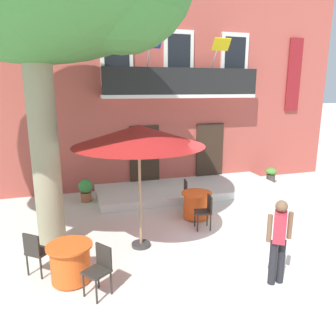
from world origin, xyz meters
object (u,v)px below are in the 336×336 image
at_px(cafe_chair_near_tree_1, 36,250).
at_px(ground_planter_right, 271,175).
at_px(cafe_chair_near_tree_0, 100,267).
at_px(pedestrian_mid_plaza, 279,237).
at_px(ground_planter_left, 86,189).
at_px(cafe_chair_middle_1, 189,192).
at_px(cafe_chair_middle_0, 206,210).
at_px(cafe_table_middle, 196,205).
at_px(cafe_umbrella, 139,136).
at_px(cafe_table_near_tree, 70,262).

height_order(cafe_chair_near_tree_1, ground_planter_right, cafe_chair_near_tree_1).
bearing_deg(cafe_chair_near_tree_0, ground_planter_right, 36.49).
bearing_deg(pedestrian_mid_plaza, ground_planter_left, 118.55).
bearing_deg(cafe_chair_middle_1, pedestrian_mid_plaza, -87.42).
bearing_deg(cafe_chair_middle_0, cafe_table_middle, 86.48).
height_order(cafe_table_middle, ground_planter_right, cafe_table_middle).
xyz_separation_m(cafe_chair_near_tree_0, ground_planter_left, (0.05, 5.18, -0.11)).
bearing_deg(cafe_umbrella, cafe_chair_middle_0, 14.58).
xyz_separation_m(cafe_table_middle, cafe_chair_middle_0, (-0.05, -0.75, 0.14)).
height_order(cafe_table_near_tree, cafe_chair_middle_0, cafe_chair_middle_0).
bearing_deg(ground_planter_right, cafe_chair_middle_0, -142.42).
height_order(cafe_table_near_tree, cafe_table_middle, same).
xyz_separation_m(cafe_chair_near_tree_0, cafe_chair_middle_0, (2.93, 2.05, 0.00)).
relative_size(cafe_table_near_tree, cafe_umbrella, 0.30).
bearing_deg(ground_planter_left, pedestrian_mid_plaza, -61.45).
bearing_deg(cafe_chair_middle_0, cafe_chair_middle_1, 86.33).
bearing_deg(cafe_chair_middle_0, cafe_chair_near_tree_1, -165.30).
bearing_deg(ground_planter_left, cafe_table_near_tree, -96.83).
bearing_deg(cafe_chair_middle_1, cafe_umbrella, -134.36).
height_order(cafe_chair_middle_0, cafe_umbrella, cafe_umbrella).
xyz_separation_m(cafe_umbrella, ground_planter_left, (-1.04, 3.61, -2.19)).
relative_size(cafe_chair_near_tree_0, ground_planter_left, 1.21).
bearing_deg(ground_planter_left, cafe_umbrella, -73.98).
distance_m(ground_planter_right, pedestrian_mid_plaza, 7.07).
relative_size(cafe_table_near_tree, ground_planter_right, 1.44).
height_order(cafe_chair_near_tree_0, ground_planter_left, cafe_chair_near_tree_0).
bearing_deg(cafe_umbrella, cafe_chair_middle_1, 45.64).
bearing_deg(cafe_table_middle, pedestrian_mid_plaza, -86.03).
relative_size(cafe_chair_middle_1, pedestrian_mid_plaza, 0.55).
relative_size(cafe_table_middle, ground_planter_left, 1.15).
xyz_separation_m(cafe_chair_near_tree_1, pedestrian_mid_plaza, (4.35, -1.62, 0.41)).
bearing_deg(cafe_table_middle, cafe_umbrella, -146.91).
xyz_separation_m(cafe_table_middle, pedestrian_mid_plaza, (0.24, -3.44, 0.55)).
bearing_deg(cafe_chair_near_tree_0, ground_planter_left, 89.44).
bearing_deg(cafe_chair_middle_0, pedestrian_mid_plaza, -83.94).
bearing_deg(cafe_chair_near_tree_0, cafe_table_middle, 43.22).
distance_m(cafe_table_near_tree, cafe_umbrella, 2.91).
distance_m(cafe_chair_near_tree_1, cafe_chair_middle_0, 4.20).
height_order(cafe_chair_middle_0, pedestrian_mid_plaza, pedestrian_mid_plaza).
bearing_deg(ground_planter_right, cafe_chair_near_tree_0, -143.51).
height_order(cafe_chair_near_tree_0, cafe_table_middle, cafe_chair_near_tree_0).
relative_size(cafe_chair_middle_0, cafe_chair_middle_1, 1.00).
xyz_separation_m(cafe_chair_near_tree_0, cafe_chair_near_tree_1, (-1.13, 0.98, 0.00)).
height_order(cafe_umbrella, ground_planter_right, cafe_umbrella).
bearing_deg(ground_planter_right, cafe_chair_near_tree_1, -152.57).
distance_m(cafe_chair_middle_0, ground_planter_left, 4.26).
bearing_deg(ground_planter_right, ground_planter_left, -179.43).
xyz_separation_m(cafe_chair_middle_1, pedestrian_mid_plaza, (0.19, -4.19, 0.41)).
relative_size(cafe_table_near_tree, cafe_chair_middle_0, 0.95).
bearing_deg(cafe_chair_near_tree_1, cafe_umbrella, 14.80).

